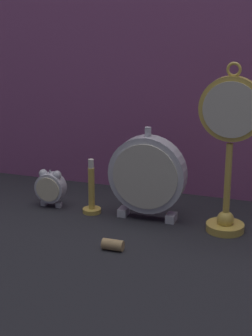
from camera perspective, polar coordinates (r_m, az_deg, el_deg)
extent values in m
plane|color=#232328|center=(1.15, -1.31, -7.35)|extent=(4.00, 4.00, 0.00)
cube|color=#8E4C7F|center=(1.37, 3.43, 11.11)|extent=(1.47, 0.01, 0.67)
cylinder|color=gold|center=(1.21, 10.03, -5.94)|extent=(0.08, 0.08, 0.02)
sphere|color=gold|center=(1.21, 10.07, -5.15)|extent=(0.04, 0.04, 0.04)
cylinder|color=gold|center=(1.18, 10.27, -1.66)|extent=(0.01, 0.01, 0.18)
cylinder|color=gold|center=(1.14, 10.69, 5.91)|extent=(0.13, 0.02, 0.13)
cylinder|color=beige|center=(1.13, 10.62, 5.82)|extent=(0.11, 0.00, 0.11)
torus|color=gold|center=(1.13, 10.92, 9.80)|extent=(0.03, 0.01, 0.03)
cube|color=silver|center=(1.35, -8.33, -3.53)|extent=(0.01, 0.01, 0.01)
cube|color=silver|center=(1.33, -6.84, -3.73)|extent=(0.01, 0.01, 0.01)
cylinder|color=silver|center=(1.33, -7.66, -1.97)|extent=(0.07, 0.03, 0.07)
cylinder|color=beige|center=(1.31, -7.98, -2.19)|extent=(0.06, 0.00, 0.06)
sphere|color=silver|center=(1.32, -8.40, -0.56)|extent=(0.02, 0.02, 0.02)
sphere|color=silver|center=(1.31, -7.03, -0.72)|extent=(0.02, 0.02, 0.02)
cylinder|color=silver|center=(1.32, -7.72, -0.46)|extent=(0.00, 0.00, 0.01)
cube|color=silver|center=(1.28, -0.26, -4.45)|extent=(0.02, 0.03, 0.02)
cube|color=silver|center=(1.25, 4.61, -5.06)|extent=(0.02, 0.03, 0.02)
cylinder|color=silver|center=(1.23, 2.20, -0.65)|extent=(0.17, 0.04, 0.17)
cylinder|color=beige|center=(1.21, 1.91, -0.93)|extent=(0.15, 0.00, 0.15)
cylinder|color=silver|center=(1.20, 2.25, 3.71)|extent=(0.01, 0.01, 0.02)
cylinder|color=gold|center=(1.30, -3.49, -4.33)|extent=(0.04, 0.04, 0.01)
cylinder|color=gold|center=(1.28, -3.53, -2.08)|extent=(0.01, 0.01, 0.10)
cylinder|color=silver|center=(1.26, -3.58, 0.45)|extent=(0.01, 0.01, 0.02)
cylinder|color=tan|center=(1.11, -1.34, -7.80)|extent=(0.04, 0.02, 0.02)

